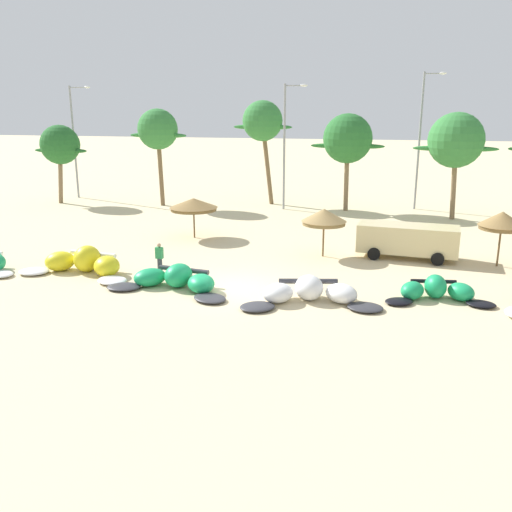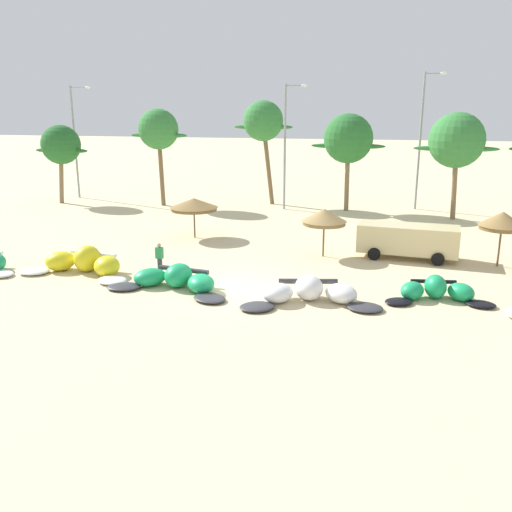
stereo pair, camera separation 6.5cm
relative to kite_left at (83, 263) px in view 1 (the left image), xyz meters
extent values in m
plane|color=beige|center=(7.92, -0.40, -0.51)|extent=(260.00, 260.00, 0.00)
ellipsoid|color=white|center=(-3.71, -1.47, -0.39)|extent=(1.69, 1.43, 0.24)
ellipsoid|color=white|center=(-2.33, -0.71, -0.37)|extent=(1.75, 1.58, 0.26)
ellipsoid|color=yellow|center=(-1.37, 0.12, -0.02)|extent=(1.91, 1.94, 0.98)
ellipsoid|color=yellow|center=(0.03, 0.33, 0.15)|extent=(1.38, 1.60, 1.32)
ellipsoid|color=yellow|center=(1.37, -0.14, -0.02)|extent=(1.82, 1.91, 0.98)
ellipsoid|color=white|center=(2.16, -1.14, -0.37)|extent=(1.88, 1.76, 0.26)
cylinder|color=white|center=(0.08, 0.85, 0.27)|extent=(2.65, 0.49, 0.24)
cube|color=white|center=(0.02, 0.19, 0.15)|extent=(1.01, 0.62, 0.04)
ellipsoid|color=#333338|center=(3.11, -1.82, -0.40)|extent=(1.76, 1.50, 0.22)
ellipsoid|color=#199E5B|center=(4.06, -1.06, -0.10)|extent=(1.92, 1.94, 0.80)
ellipsoid|color=#199E5B|center=(5.41, -0.90, 0.04)|extent=(1.38, 1.67, 1.08)
ellipsoid|color=#199E5B|center=(6.67, -1.39, -0.10)|extent=(1.77, 1.91, 0.80)
ellipsoid|color=#333338|center=(7.39, -2.37, -0.40)|extent=(1.91, 1.76, 0.22)
cylinder|color=#333338|center=(5.47, -0.36, 0.15)|extent=(2.53, 0.55, 0.23)
cube|color=#333338|center=(5.39, -1.05, 0.04)|extent=(0.98, 0.66, 0.04)
ellipsoid|color=#333338|center=(9.62, -2.89, -0.40)|extent=(1.90, 1.82, 0.21)
ellipsoid|color=white|center=(10.25, -1.83, -0.11)|extent=(1.68, 1.83, 0.79)
ellipsoid|color=white|center=(11.48, -1.21, 0.03)|extent=(1.51, 1.71, 1.06)
ellipsoid|color=white|center=(12.87, -1.24, -0.11)|extent=(1.91, 1.89, 0.79)
ellipsoid|color=#333338|center=(13.90, -1.91, -0.40)|extent=(1.62, 1.39, 0.21)
cylinder|color=#333338|center=(11.37, -0.70, 0.14)|extent=(2.56, 0.80, 0.23)
cube|color=#333338|center=(11.52, -1.35, 0.03)|extent=(1.03, 0.73, 0.04)
ellipsoid|color=black|center=(15.25, -0.87, -0.40)|extent=(1.50, 1.39, 0.21)
ellipsoid|color=#199E5B|center=(15.79, -0.10, -0.12)|extent=(1.37, 1.49, 0.76)
ellipsoid|color=#199E5B|center=(16.76, 0.30, 0.01)|extent=(1.09, 1.33, 1.03)
ellipsoid|color=#199E5B|center=(17.81, 0.20, -0.12)|extent=(1.50, 1.51, 0.76)
ellipsoid|color=black|center=(18.55, -0.38, -0.40)|extent=(1.37, 1.15, 0.21)
cylinder|color=black|center=(16.70, 0.72, 0.10)|extent=(1.96, 0.46, 0.18)
cube|color=black|center=(16.78, 0.18, 0.01)|extent=(0.77, 0.53, 0.04)
cylinder|color=brown|center=(2.70, 8.67, 0.46)|extent=(0.10, 0.10, 1.94)
cone|color=olive|center=(2.70, 8.67, 1.73)|extent=(3.03, 3.03, 0.59)
cylinder|color=brown|center=(2.70, 8.67, 1.33)|extent=(2.88, 2.88, 0.20)
cylinder|color=brown|center=(11.21, 6.03, 0.49)|extent=(0.10, 0.10, 1.99)
cone|color=#9E7F4C|center=(11.21, 6.03, 1.83)|extent=(2.47, 2.47, 0.69)
cylinder|color=olive|center=(11.21, 6.03, 1.38)|extent=(2.35, 2.35, 0.20)
cylinder|color=brown|center=(20.26, 6.21, 0.57)|extent=(0.10, 0.10, 2.16)
cone|color=olive|center=(20.26, 6.21, 2.02)|extent=(2.31, 2.31, 0.73)
cylinder|color=brown|center=(20.26, 6.21, 1.55)|extent=(2.20, 2.20, 0.20)
cube|color=beige|center=(15.71, 6.76, 0.58)|extent=(5.46, 2.45, 1.50)
cube|color=black|center=(14.26, 6.90, 0.85)|extent=(1.50, 2.04, 0.56)
cylinder|color=black|center=(13.98, 5.94, -0.17)|extent=(0.70, 0.30, 0.68)
cylinder|color=black|center=(14.17, 7.89, -0.17)|extent=(0.70, 0.30, 0.68)
cylinder|color=black|center=(17.26, 5.63, -0.17)|extent=(0.70, 0.30, 0.68)
cylinder|color=black|center=(17.44, 7.59, -0.17)|extent=(0.70, 0.30, 0.68)
cylinder|color=#383842|center=(3.84, 0.59, -0.08)|extent=(0.24, 0.24, 0.85)
cube|color=#338E51|center=(3.84, 0.59, 0.62)|extent=(0.36, 0.22, 0.56)
sphere|color=tan|center=(3.84, 0.59, 1.01)|extent=(0.20, 0.20, 0.20)
cylinder|color=#7F6647|center=(-12.97, 18.43, 2.00)|extent=(0.79, 0.36, 5.02)
sphere|color=#236028|center=(-12.75, 18.43, 4.51)|extent=(3.31, 3.31, 3.31)
ellipsoid|color=#236028|center=(-14.07, 18.43, 4.01)|extent=(2.31, 0.50, 0.36)
ellipsoid|color=#236028|center=(-11.43, 18.43, 4.01)|extent=(2.31, 0.50, 0.36)
cylinder|color=brown|center=(-4.14, 19.45, 2.66)|extent=(0.52, 0.36, 6.33)
sphere|color=#337A38|center=(-4.22, 19.45, 5.82)|extent=(3.32, 3.32, 3.32)
ellipsoid|color=#337A38|center=(-5.54, 19.45, 5.32)|extent=(2.32, 0.50, 0.36)
ellipsoid|color=#337A38|center=(-2.89, 19.45, 5.32)|extent=(2.32, 0.50, 0.36)
cylinder|color=brown|center=(4.37, 22.37, 2.98)|extent=(1.18, 0.36, 6.97)
sphere|color=#337A38|center=(3.96, 22.37, 6.47)|extent=(3.36, 3.36, 3.36)
ellipsoid|color=#337A38|center=(2.62, 22.37, 5.97)|extent=(2.35, 0.50, 0.36)
ellipsoid|color=#337A38|center=(5.31, 22.37, 5.97)|extent=(2.35, 0.50, 0.36)
cylinder|color=#7F6647|center=(11.23, 20.70, 2.34)|extent=(0.43, 0.36, 5.70)
sphere|color=#286B2D|center=(11.19, 20.70, 5.19)|extent=(3.86, 3.86, 3.86)
ellipsoid|color=#286B2D|center=(9.65, 20.70, 4.61)|extent=(2.70, 0.50, 0.36)
ellipsoid|color=#286B2D|center=(12.73, 20.70, 4.61)|extent=(2.70, 0.50, 0.36)
cylinder|color=#7F6647|center=(19.16, 18.94, 2.37)|extent=(0.58, 0.36, 5.77)
sphere|color=#337A38|center=(19.04, 18.94, 5.25)|extent=(3.97, 3.97, 3.97)
ellipsoid|color=#337A38|center=(17.46, 18.94, 4.66)|extent=(2.78, 0.50, 0.36)
ellipsoid|color=#337A38|center=(20.63, 18.94, 4.66)|extent=(2.78, 0.50, 0.36)
cylinder|color=gray|center=(-13.36, 21.60, 4.46)|extent=(0.18, 0.18, 9.93)
cylinder|color=gray|center=(-12.49, 21.60, 9.27)|extent=(1.74, 0.10, 0.10)
ellipsoid|color=silver|center=(-11.62, 21.60, 9.27)|extent=(0.56, 0.24, 0.20)
cylinder|color=gray|center=(6.26, 20.13, 4.41)|extent=(0.18, 0.18, 9.83)
cylinder|color=gray|center=(7.00, 20.13, 9.18)|extent=(1.47, 0.10, 0.10)
ellipsoid|color=silver|center=(7.73, 20.13, 9.18)|extent=(0.56, 0.24, 0.20)
cylinder|color=gray|center=(16.69, 22.71, 4.86)|extent=(0.18, 0.18, 10.72)
cylinder|color=gray|center=(17.37, 22.71, 10.07)|extent=(1.36, 0.10, 0.10)
ellipsoid|color=silver|center=(18.05, 22.71, 10.07)|extent=(0.56, 0.24, 0.20)
camera|label=1|loc=(14.51, -23.23, 7.39)|focal=38.20mm
camera|label=2|loc=(14.58, -23.21, 7.39)|focal=38.20mm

